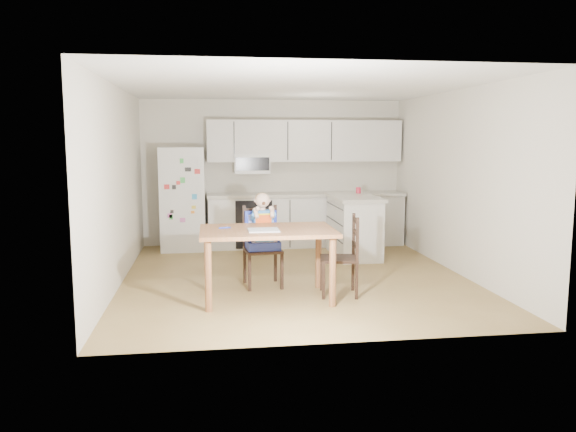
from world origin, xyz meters
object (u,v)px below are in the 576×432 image
(kitchen_island, at_px, (354,226))
(chair_side, at_px, (347,250))
(red_cup, at_px, (358,190))
(dining_table, at_px, (267,239))
(refrigerator, at_px, (183,199))
(chair_booster, at_px, (262,230))

(kitchen_island, relative_size, chair_side, 1.36)
(red_cup, distance_m, dining_table, 3.14)
(dining_table, bearing_deg, chair_side, 2.21)
(kitchen_island, bearing_deg, dining_table, -125.72)
(kitchen_island, height_order, dining_table, kitchen_island)
(kitchen_island, distance_m, dining_table, 2.74)
(refrigerator, height_order, dining_table, refrigerator)
(red_cup, bearing_deg, chair_side, -107.77)
(red_cup, xyz_separation_m, dining_table, (-1.76, -2.59, -0.30))
(kitchen_island, height_order, chair_side, kitchen_island)
(chair_side, bearing_deg, refrigerator, -138.54)
(dining_table, xyz_separation_m, chair_booster, (-0.00, 0.62, 0.00))
(refrigerator, height_order, red_cup, refrigerator)
(chair_side, bearing_deg, kitchen_island, 171.63)
(dining_table, relative_size, chair_booster, 1.30)
(refrigerator, height_order, chair_side, refrigerator)
(chair_side, bearing_deg, red_cup, 170.46)
(red_cup, relative_size, chair_side, 0.10)
(refrigerator, distance_m, chair_booster, 2.74)
(dining_table, bearing_deg, refrigerator, 109.09)
(kitchen_island, distance_m, chair_side, 2.28)
(refrigerator, xyz_separation_m, chair_booster, (1.08, -2.51, -0.14))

